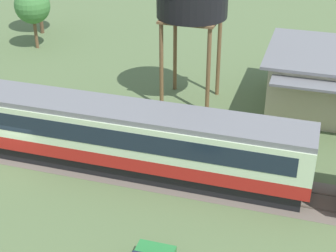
{
  "coord_description": "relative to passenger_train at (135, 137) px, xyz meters",
  "views": [
    {
      "loc": [
        15.99,
        -22.02,
        16.4
      ],
      "look_at": [
        8.2,
        3.17,
        2.07
      ],
      "focal_mm": 55.0,
      "sensor_mm": 36.0,
      "label": 1
    }
  ],
  "objects": [
    {
      "name": "passenger_train",
      "position": [
        0.0,
        0.0,
        0.0
      ],
      "size": [
        62.87,
        3.01,
        3.93
      ],
      "color": "#AD1E19",
      "rests_on": "ground_plane"
    },
    {
      "name": "railway_track",
      "position": [
        11.03,
        -0.0,
        -2.17
      ],
      "size": [
        115.45,
        3.6,
        0.04
      ],
      "color": "#665B51",
      "rests_on": "ground_plane"
    },
    {
      "name": "yard_tree_1",
      "position": [
        -15.91,
        16.57,
        1.74
      ],
      "size": [
        3.18,
        3.18,
        5.54
      ],
      "color": "brown",
      "rests_on": "ground_plane"
    },
    {
      "name": "ground_plane",
      "position": [
        -6.9,
        -1.2,
        -2.18
      ],
      "size": [
        600.0,
        600.0,
        0.0
      ],
      "primitive_type": "plane",
      "color": "#566B42"
    }
  ]
}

